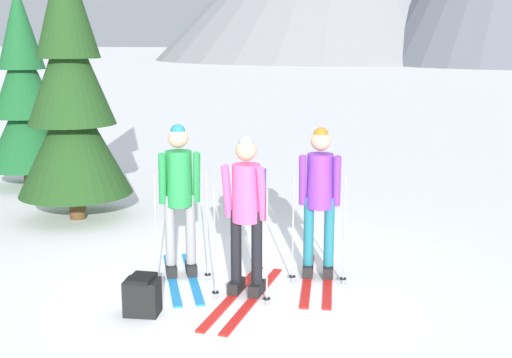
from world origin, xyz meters
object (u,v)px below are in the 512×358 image
object	(u,v)px
skier_in_purple	(320,195)
backpack_on_snow_front	(142,296)
skier_in_green	(180,195)
pine_tree_near	(71,96)
pine_tree_mid	(24,96)
skier_in_pink	(247,208)

from	to	relation	value
skier_in_purple	backpack_on_snow_front	world-z (taller)	skier_in_purple
skier_in_green	pine_tree_near	bearing A→B (deg)	138.22
pine_tree_mid	backpack_on_snow_front	xyz separation A→B (m)	(3.98, -4.85, -1.40)
skier_in_pink	pine_tree_near	xyz separation A→B (m)	(-3.03, 2.34, 0.87)
skier_in_purple	pine_tree_near	xyz separation A→B (m)	(-3.69, 1.69, 0.85)
skier_in_pink	backpack_on_snow_front	distance (m)	1.32
skier_in_purple	pine_tree_near	size ratio (longest dim) A/B	0.43
pine_tree_near	skier_in_pink	bearing A→B (deg)	-37.73
skier_in_pink	skier_in_purple	distance (m)	0.93
skier_in_pink	pine_tree_mid	size ratio (longest dim) A/B	0.52
skier_in_green	backpack_on_snow_front	world-z (taller)	skier_in_green
skier_in_pink	skier_in_purple	xyz separation A→B (m)	(0.66, 0.65, 0.02)
skier_in_green	skier_in_purple	xyz separation A→B (m)	(1.48, 0.29, 0.01)
skier_in_pink	backpack_on_snow_front	size ratio (longest dim) A/B	4.71
skier_in_purple	pine_tree_mid	world-z (taller)	pine_tree_mid
skier_in_purple	backpack_on_snow_front	xyz separation A→B (m)	(-1.52, -1.33, -0.74)
skier_in_purple	skier_in_green	bearing A→B (deg)	-169.04
skier_in_pink	backpack_on_snow_front	world-z (taller)	skier_in_pink
skier_in_purple	pine_tree_near	distance (m)	4.14
skier_in_green	pine_tree_near	xyz separation A→B (m)	(-2.21, 1.98, 0.86)
backpack_on_snow_front	skier_in_pink	bearing A→B (deg)	38.21
skier_in_green	skier_in_purple	world-z (taller)	skier_in_green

